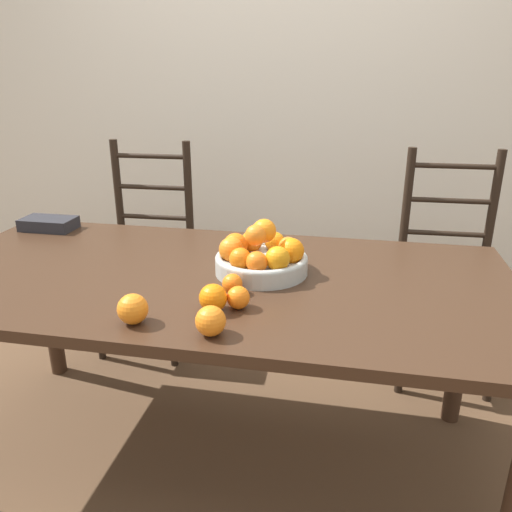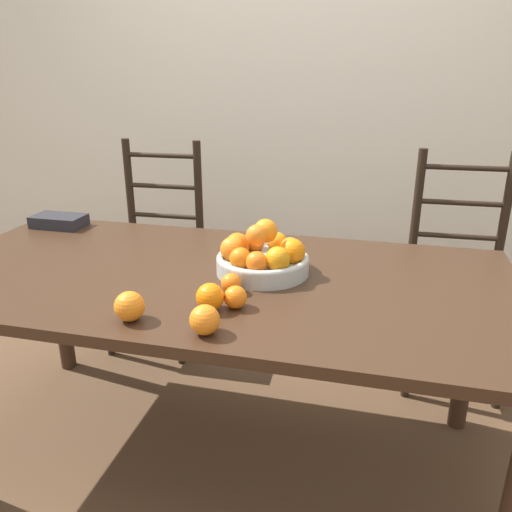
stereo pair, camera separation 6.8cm
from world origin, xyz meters
The scene contains 12 objects.
ground_plane centered at (0.00, 0.00, 0.00)m, with size 12.00×12.00×0.00m, color brown.
wall_back centered at (0.00, 1.51, 1.30)m, with size 8.00×0.06×2.60m.
dining_table centered at (0.00, 0.00, 0.65)m, with size 1.96×0.94×0.74m.
fruit_bowl centered at (0.16, 0.05, 0.79)m, with size 0.30×0.30×0.18m.
orange_loose_0 centered at (0.10, -0.13, 0.77)m, with size 0.06×0.06×0.06m.
orange_loose_1 centered at (0.11, -0.39, 0.78)m, with size 0.08×0.08×0.08m.
orange_loose_2 centered at (0.14, -0.23, 0.77)m, with size 0.07×0.07×0.07m.
orange_loose_3 centered at (0.08, -0.26, 0.78)m, with size 0.08×0.08×0.08m.
orange_loose_4 centered at (-0.11, -0.37, 0.78)m, with size 0.08×0.08×0.08m.
chair_left centered at (-0.57, 0.77, 0.49)m, with size 0.43×0.41×1.04m.
chair_right centered at (0.88, 0.77, 0.49)m, with size 0.43×0.41×1.04m.
book_stack centered at (-0.81, 0.35, 0.76)m, with size 0.22×0.13×0.05m.
Camera 1 is at (0.44, -1.46, 1.36)m, focal length 35.00 mm.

